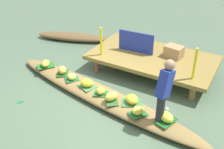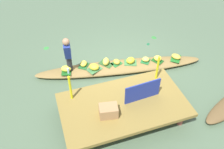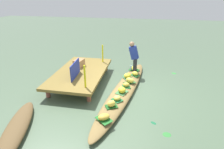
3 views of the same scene
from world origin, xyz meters
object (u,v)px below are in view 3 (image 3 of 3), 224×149
object	(u,v)px
banana_bunch_4	(128,75)
banana_bunch_6	(104,117)
market_banner	(75,70)
banana_bunch_1	(111,104)
produce_crate	(79,63)
vendor_person	(134,55)
vendor_boat	(124,90)
banana_bunch_2	(134,68)
moored_boat	(16,129)
banana_bunch_5	(117,98)
water_bottle	(131,68)
banana_bunch_0	(126,85)
banana_bunch_8	(135,73)
banana_bunch_3	(122,90)
banana_bunch_7	(130,80)

from	to	relation	value
banana_bunch_4	banana_bunch_6	world-z (taller)	banana_bunch_4
banana_bunch_6	market_banner	bearing A→B (deg)	38.07
banana_bunch_1	produce_crate	distance (m)	2.87
banana_bunch_4	vendor_person	distance (m)	0.95
vendor_boat	produce_crate	distance (m)	2.29
banana_bunch_2	market_banner	world-z (taller)	market_banner
moored_boat	banana_bunch_6	xyz separation A→B (m)	(0.66, -2.10, 0.18)
banana_bunch_5	water_bottle	xyz separation A→B (m)	(2.46, -0.20, 0.02)
vendor_boat	moored_boat	xyz separation A→B (m)	(-2.48, 2.39, 0.01)
banana_bunch_0	banana_bunch_5	distance (m)	0.94
banana_bunch_8	vendor_person	bearing A→B (deg)	14.15
banana_bunch_2	produce_crate	world-z (taller)	produce_crate
market_banner	banana_bunch_6	bearing A→B (deg)	-145.20
moored_boat	banana_bunch_0	distance (m)	3.57
banana_bunch_6	banana_bunch_4	bearing A→B (deg)	-6.97
banana_bunch_4	vendor_person	bearing A→B (deg)	-12.40
market_banner	banana_bunch_1	bearing A→B (deg)	-132.29
market_banner	produce_crate	xyz separation A→B (m)	(0.97, 0.22, -0.13)
vendor_boat	banana_bunch_0	xyz separation A→B (m)	(0.09, -0.07, 0.18)
banana_bunch_5	moored_boat	bearing A→B (deg)	125.81
banana_bunch_4	banana_bunch_8	bearing A→B (deg)	-45.20
banana_bunch_1	banana_bunch_2	bearing A→B (deg)	-8.67
banana_bunch_3	water_bottle	xyz separation A→B (m)	(1.97, -0.12, 0.00)
banana_bunch_1	banana_bunch_7	distance (m)	1.66
vendor_person	vendor_boat	bearing A→B (deg)	172.97
banana_bunch_0	vendor_person	distance (m)	1.59
banana_bunch_2	banana_bunch_6	world-z (taller)	banana_bunch_2
banana_bunch_3	water_bottle	size ratio (longest dim) A/B	1.40
banana_bunch_7	vendor_person	size ratio (longest dim) A/B	0.25
vendor_person	water_bottle	bearing A→B (deg)	51.41
moored_boat	banana_bunch_7	bearing A→B (deg)	-59.64
banana_bunch_0	water_bottle	bearing A→B (deg)	-0.89
banana_bunch_3	banana_bunch_7	world-z (taller)	banana_bunch_7
moored_boat	banana_bunch_8	bearing A→B (deg)	-55.18
vendor_boat	banana_bunch_5	bearing A→B (deg)	-177.48
banana_bunch_5	water_bottle	bearing A→B (deg)	-4.59
banana_bunch_1	produce_crate	bearing A→B (deg)	38.50
banana_bunch_0	banana_bunch_2	world-z (taller)	banana_bunch_2
banana_bunch_6	water_bottle	xyz separation A→B (m)	(3.45, -0.39, 0.02)
banana_bunch_7	produce_crate	distance (m)	2.25
banana_bunch_2	produce_crate	size ratio (longest dim) A/B	0.68
water_bottle	banana_bunch_5	bearing A→B (deg)	175.41
vendor_person	market_banner	distance (m)	2.47
vendor_boat	water_bottle	bearing A→B (deg)	6.14
banana_bunch_5	banana_bunch_7	world-z (taller)	banana_bunch_7
vendor_boat	water_bottle	size ratio (longest dim) A/B	26.77
banana_bunch_2	banana_bunch_4	xyz separation A→B (m)	(-0.83, 0.19, -0.00)
vendor_person	banana_bunch_1	bearing A→B (deg)	171.69
banana_bunch_5	produce_crate	size ratio (longest dim) A/B	0.51
banana_bunch_7	banana_bunch_6	bearing A→B (deg)	168.55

